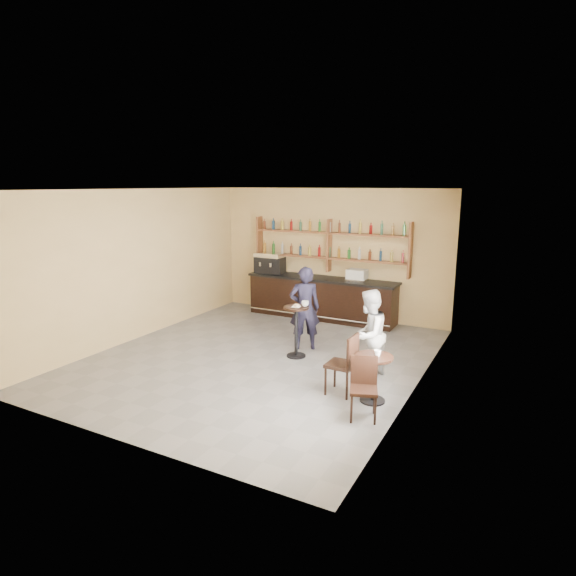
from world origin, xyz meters
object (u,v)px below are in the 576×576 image
at_px(pastry_case, 357,275).
at_px(man_main, 305,308).
at_px(bar_counter, 321,298).
at_px(chair_south, 364,389).
at_px(patron_second, 369,335).
at_px(espresso_machine, 270,263).
at_px(chair_west, 341,364).
at_px(cafe_table, 373,379).
at_px(pedestal_table, 296,332).

bearing_deg(pastry_case, man_main, -94.08).
bearing_deg(bar_counter, chair_south, -59.76).
bearing_deg(patron_second, espresso_machine, -122.66).
bearing_deg(man_main, espresso_machine, -78.81).
relative_size(espresso_machine, patron_second, 0.46).
distance_m(bar_counter, chair_west, 4.44).
xyz_separation_m(pastry_case, patron_second, (1.34, -3.12, -0.39)).
height_order(bar_counter, pastry_case, pastry_case).
bearing_deg(pastry_case, bar_counter, -176.74).
relative_size(pastry_case, man_main, 0.27).
distance_m(bar_counter, man_main, 2.37).
bearing_deg(cafe_table, chair_west, 174.81).
xyz_separation_m(bar_counter, pastry_case, (0.91, 0.00, 0.66)).
height_order(espresso_machine, cafe_table, espresso_machine).
bearing_deg(pedestal_table, pastry_case, 85.18).
xyz_separation_m(bar_counter, pedestal_table, (0.68, -2.75, -0.02)).
bearing_deg(bar_counter, pastry_case, 0.00).
height_order(bar_counter, chair_south, bar_counter).
bearing_deg(pastry_case, chair_south, -65.74).
bearing_deg(cafe_table, pedestal_table, 147.70).
bearing_deg(chair_south, pedestal_table, 117.86).
bearing_deg(pedestal_table, cafe_table, -32.30).
bearing_deg(man_main, bar_counter, -106.24).
bearing_deg(man_main, chair_south, 99.88).
bearing_deg(bar_counter, espresso_machine, 180.00).
distance_m(pastry_case, man_main, 2.30).
bearing_deg(cafe_table, man_main, 139.31).
relative_size(espresso_machine, pedestal_table, 0.72).
bearing_deg(patron_second, chair_west, -5.18).
distance_m(chair_west, patron_second, 0.88).
relative_size(pedestal_table, chair_south, 1.12).
relative_size(pastry_case, pedestal_table, 0.46).
xyz_separation_m(espresso_machine, pastry_case, (2.38, 0.00, -0.12)).
distance_m(espresso_machine, chair_west, 5.35).
height_order(pastry_case, pedestal_table, pastry_case).
distance_m(pastry_case, pedestal_table, 2.84).
relative_size(bar_counter, pastry_case, 8.22).
xyz_separation_m(espresso_machine, pedestal_table, (2.15, -2.75, -0.79)).
distance_m(espresso_machine, man_main, 3.11).
distance_m(pedestal_table, patron_second, 1.64).
bearing_deg(pastry_case, cafe_table, -63.51).
bearing_deg(cafe_table, pastry_case, 113.23).
bearing_deg(chair_south, pastry_case, 91.40).
relative_size(pastry_case, patron_second, 0.30).
height_order(man_main, chair_west, man_main).
height_order(chair_west, patron_second, patron_second).
xyz_separation_m(chair_west, patron_second, (0.18, 0.81, 0.28)).
relative_size(bar_counter, cafe_table, 5.14).
bearing_deg(chair_west, pedestal_table, -128.61).
distance_m(man_main, cafe_table, 2.68).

